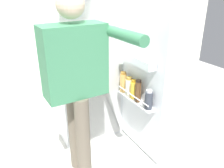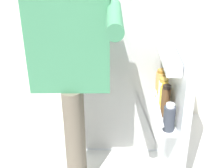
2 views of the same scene
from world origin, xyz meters
TOP-DOWN VIEW (x-y plane):
  - ground_plane at (0.00, 0.00)m, footprint 6.64×6.64m
  - kitchen_wall at (0.00, 0.90)m, footprint 4.40×0.10m
  - refrigerator at (0.03, 0.49)m, footprint 0.70×1.24m
  - person at (-0.31, -0.09)m, footprint 0.56×0.77m

SIDE VIEW (x-z plane):
  - ground_plane at x=0.00m, z-range 0.00..0.00m
  - refrigerator at x=0.03m, z-range 0.00..1.69m
  - person at x=-0.31m, z-range 0.16..1.72m
  - kitchen_wall at x=0.00m, z-range 0.00..2.50m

